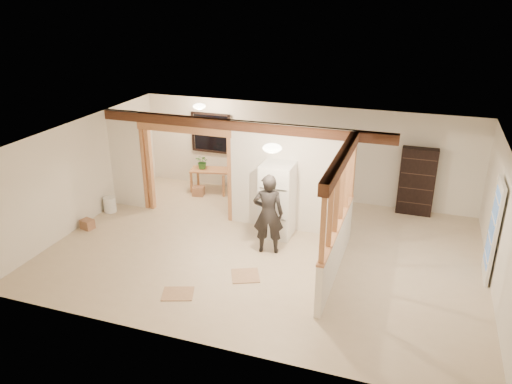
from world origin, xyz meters
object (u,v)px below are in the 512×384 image
at_px(refrigerator, 277,200).
at_px(woman, 268,214).
at_px(work_table, 211,180).
at_px(shop_vac, 134,188).
at_px(bookshelf, 417,182).

height_order(refrigerator, woman, woman).
bearing_deg(refrigerator, work_table, 142.52).
bearing_deg(work_table, refrigerator, -49.48).
xyz_separation_m(shop_vac, bookshelf, (7.14, 1.45, 0.56)).
bearing_deg(shop_vac, work_table, 32.58).
height_order(work_table, bookshelf, bookshelf).
bearing_deg(refrigerator, bookshelf, 37.64).
bearing_deg(work_table, shop_vac, -159.42).
bearing_deg(shop_vac, refrigerator, -10.61).
xyz_separation_m(refrigerator, shop_vac, (-4.24, 0.79, -0.56)).
distance_m(refrigerator, woman, 0.81).
bearing_deg(bookshelf, woman, -133.15).
bearing_deg(woman, shop_vac, -33.93).
bearing_deg(bookshelf, refrigerator, -142.36).
bearing_deg(woman, bookshelf, -146.56).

